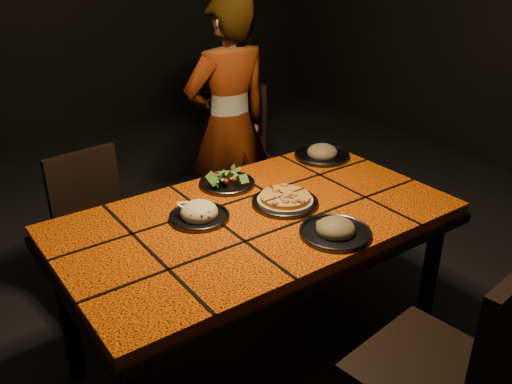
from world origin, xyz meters
TOP-DOWN VIEW (x-y plane):
  - room_shell at (0.00, 0.00)m, footprint 6.04×7.04m
  - dining_table at (0.00, 0.00)m, footprint 1.62×0.92m
  - chair_near at (0.13, -0.93)m, footprint 0.51×0.51m
  - chair_far_left at (-0.40, 0.83)m, footprint 0.41×0.41m
  - chair_far_right at (0.67, 1.08)m, footprint 0.48×0.48m
  - diner at (0.50, 0.97)m, footprint 0.57×0.38m
  - plate_pizza at (0.15, 0.00)m, footprint 0.29×0.29m
  - plate_pasta at (-0.21, 0.11)m, footprint 0.25×0.25m
  - plate_salad at (0.06, 0.31)m, footprint 0.26×0.26m
  - plate_mushroom_a at (0.15, -0.31)m, footprint 0.28×0.28m
  - plate_mushroom_b at (0.64, 0.31)m, footprint 0.29×0.29m

SIDE VIEW (x-z plane):
  - chair_far_left at x=-0.40m, z-range 0.06..0.88m
  - chair_far_right at x=0.67m, z-range 0.07..0.98m
  - chair_near at x=0.13m, z-range 0.07..1.09m
  - dining_table at x=0.00m, z-range 0.30..1.05m
  - diner at x=0.50m, z-range 0.00..1.53m
  - plate_pizza at x=0.15m, z-range 0.75..0.79m
  - plate_pasta at x=-0.21m, z-range 0.73..0.81m
  - plate_mushroom_a at x=0.15m, z-range 0.73..0.82m
  - plate_mushroom_b at x=0.64m, z-range 0.73..0.82m
  - plate_salad at x=0.06m, z-range 0.74..0.81m
  - room_shell at x=0.00m, z-range -0.04..3.04m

